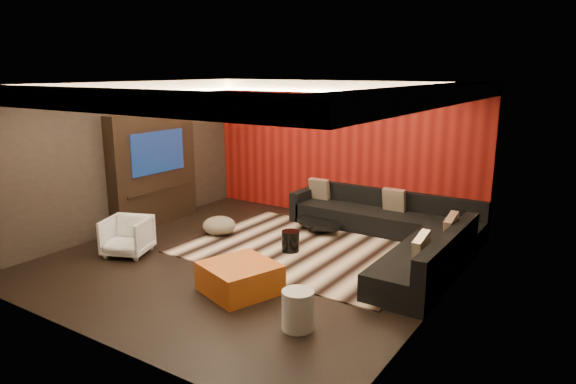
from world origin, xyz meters
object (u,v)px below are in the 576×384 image
Objects in this scene: drum_stool at (290,241)px; sectional_sofa at (398,233)px; coffee_table at (318,226)px; armchair at (127,236)px; orange_ottoman at (240,278)px; white_side_table at (298,310)px.

sectional_sofa reaches higher than drum_stool.
coffee_table is at bearing 97.59° from drum_stool.
drum_stool is at bearing 13.45° from armchair.
sectional_sofa is at bearing 68.52° from orange_ottoman.
drum_stool is (0.16, -1.24, 0.09)m from coffee_table.
orange_ottoman is (0.26, -1.70, 0.01)m from drum_stool.
white_side_table is 3.37m from sectional_sofa.
coffee_table is 1.25m from drum_stool.
orange_ottoman is 1.30× the size of armchair.
sectional_sofa reaches higher than orange_ottoman.
orange_ottoman is at bearing -81.20° from drum_stool.
sectional_sofa reaches higher than white_side_table.
orange_ottoman is at bearing 159.81° from white_side_table.
armchair is (-3.69, 0.58, 0.08)m from white_side_table.
armchair reaches higher than coffee_table.
orange_ottoman is 0.25× the size of sectional_sofa.
white_side_table is 3.73m from armchair.
armchair is at bearing -125.89° from coffee_table.
white_side_table is 0.52× the size of orange_ottoman.
drum_stool is 0.74× the size of white_side_table.
orange_ottoman reaches higher than drum_stool.
white_side_table is at bearing -63.98° from coffee_table.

